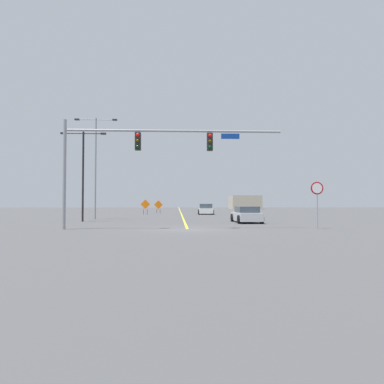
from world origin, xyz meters
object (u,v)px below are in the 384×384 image
at_px(street_lamp_mid_right, 83,167).
at_px(car_silver_near, 246,215).
at_px(traffic_signal_assembly, 140,148).
at_px(street_lamp_far_left, 96,160).
at_px(construction_sign_left_lane, 158,205).
at_px(stop_sign, 317,196).
at_px(construction_sign_median_near, 145,205).
at_px(car_white_approaching, 206,209).

relative_size(street_lamp_mid_right, car_silver_near, 1.72).
bearing_deg(traffic_signal_assembly, street_lamp_mid_right, 123.43).
bearing_deg(street_lamp_far_left, street_lamp_mid_right, -89.41).
bearing_deg(traffic_signal_assembly, street_lamp_far_left, 113.44).
relative_size(construction_sign_left_lane, car_silver_near, 0.45).
bearing_deg(stop_sign, traffic_signal_assembly, 178.82).
height_order(traffic_signal_assembly, street_lamp_far_left, street_lamp_far_left).
xyz_separation_m(stop_sign, construction_sign_median_near, (-12.67, 27.24, -0.69)).
relative_size(stop_sign, car_silver_near, 0.64).
bearing_deg(street_lamp_mid_right, street_lamp_far_left, 90.59).
relative_size(construction_sign_left_lane, car_white_approaching, 0.45).
height_order(traffic_signal_assembly, car_white_approaching, traffic_signal_assembly).
distance_m(construction_sign_left_lane, construction_sign_median_near, 5.75).
bearing_deg(construction_sign_median_near, stop_sign, -65.06).
bearing_deg(car_white_approaching, street_lamp_mid_right, -122.57).
height_order(car_silver_near, car_white_approaching, car_white_approaching).
height_order(street_lamp_mid_right, street_lamp_far_left, street_lamp_far_left).
distance_m(street_lamp_mid_right, construction_sign_median_near, 19.08).
bearing_deg(construction_sign_median_near, car_white_approaching, -0.38).
height_order(street_lamp_mid_right, car_white_approaching, street_lamp_mid_right).
bearing_deg(construction_sign_median_near, street_lamp_mid_right, -100.71).
xyz_separation_m(stop_sign, car_silver_near, (-2.89, 6.76, -1.36)).
relative_size(street_lamp_mid_right, construction_sign_median_near, 3.68).
xyz_separation_m(street_lamp_far_left, car_silver_near, (13.32, -6.57, -5.10)).
distance_m(traffic_signal_assembly, car_white_approaching, 27.96).
bearing_deg(construction_sign_left_lane, car_white_approaching, -39.54).
relative_size(traffic_signal_assembly, car_white_approaching, 2.95).
bearing_deg(street_lamp_mid_right, construction_sign_median_near, 79.29).
distance_m(construction_sign_left_lane, car_white_approaching, 8.83).
relative_size(traffic_signal_assembly, stop_sign, 4.62).
xyz_separation_m(stop_sign, construction_sign_left_lane, (-11.19, 32.79, -0.76)).
relative_size(traffic_signal_assembly, street_lamp_far_left, 1.32).
bearing_deg(construction_sign_left_lane, street_lamp_mid_right, -101.70).
xyz_separation_m(street_lamp_mid_right, construction_sign_left_lane, (4.98, 24.03, -3.28)).
distance_m(street_lamp_mid_right, car_white_approaching, 22.20).
height_order(stop_sign, construction_sign_left_lane, stop_sign).
bearing_deg(car_silver_near, construction_sign_median_near, 115.53).
bearing_deg(construction_sign_left_lane, construction_sign_median_near, -104.96).
distance_m(construction_sign_median_near, car_silver_near, 22.71).
relative_size(stop_sign, construction_sign_median_near, 1.37).
height_order(stop_sign, street_lamp_far_left, street_lamp_far_left).
height_order(street_lamp_mid_right, construction_sign_left_lane, street_lamp_mid_right).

